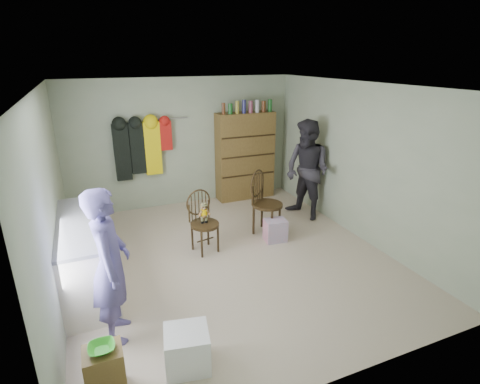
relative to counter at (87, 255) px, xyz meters
name	(u,v)px	position (x,y,z in m)	size (l,w,h in m)	color
ground_plane	(230,258)	(1.95, 0.00, -0.47)	(5.00, 5.00, 0.00)	beige
room_walls	(216,148)	(1.95, 0.53, 1.11)	(5.00, 5.00, 5.00)	#A4B093
counter	(87,255)	(0.00, 0.00, 0.00)	(0.64, 1.86, 0.94)	silver
stool	(105,372)	(0.06, -1.82, -0.23)	(0.33, 0.28, 0.47)	brown
bowl	(101,348)	(0.06, -1.82, 0.03)	(0.23, 0.23, 0.06)	green
plastic_tub	(187,349)	(0.81, -1.79, -0.27)	(0.42, 0.40, 0.40)	white
chair_front	(203,218)	(1.67, 0.40, 0.07)	(0.51, 0.51, 0.97)	#352612
chair_far	(264,200)	(2.81, 0.61, 0.12)	(0.68, 0.68, 1.10)	#352612
striped_bag	(275,230)	(2.84, 0.24, -0.29)	(0.35, 0.27, 0.36)	pink
person_left	(110,266)	(0.23, -1.05, 0.37)	(0.62, 0.40, 1.69)	#544C8C
person_right	(307,170)	(3.81, 0.89, 0.44)	(0.89, 0.69, 1.82)	#2D2B33
dresser	(245,156)	(3.20, 2.30, 0.44)	(1.20, 0.39, 2.06)	brown
coat_rack	(141,148)	(1.12, 2.38, 0.78)	(1.42, 0.12, 1.09)	#99999E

